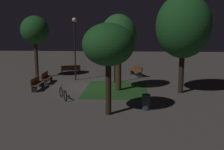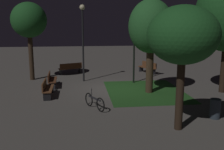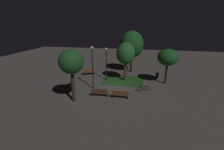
# 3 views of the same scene
# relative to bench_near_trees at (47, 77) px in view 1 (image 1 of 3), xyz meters

# --- Properties ---
(ground_plane) EXTENTS (60.00, 60.00, 0.00)m
(ground_plane) POSITION_rel_bench_near_trees_xyz_m (1.12, 4.02, -0.48)
(ground_plane) COLOR #56514C
(grass_lawn) EXTENTS (5.62, 4.43, 0.01)m
(grass_lawn) POSITION_rel_bench_near_trees_xyz_m (1.79, 5.60, -0.48)
(grass_lawn) COLOR #23511E
(grass_lawn) RESTS_ON ground
(bench_near_trees) EXTENTS (1.82, 0.57, 0.88)m
(bench_near_trees) POSITION_rel_bench_near_trees_xyz_m (0.00, 0.00, 0.00)
(bench_near_trees) COLOR brown
(bench_near_trees) RESTS_ON ground
(bench_front_left) EXTENTS (1.81, 0.51, 0.88)m
(bench_front_left) POSITION_rel_bench_near_trees_xyz_m (2.25, -0.00, 0.00)
(bench_front_left) COLOR brown
(bench_front_left) RESTS_ON ground
(bench_by_lamp) EXTENTS (1.84, 1.15, 0.88)m
(bench_by_lamp) POSITION_rel_bench_near_trees_xyz_m (-3.78, 7.21, 0.00)
(bench_by_lamp) COLOR brown
(bench_by_lamp) RESTS_ON ground
(bench_lawn_edge) EXTENTS (1.12, 1.85, 0.88)m
(bench_lawn_edge) POSITION_rel_bench_near_trees_xyz_m (-4.06, 1.05, 0.00)
(bench_lawn_edge) COLOR #512D19
(bench_lawn_edge) RESTS_ON ground
(tree_back_right) EXTENTS (2.49, 2.49, 5.28)m
(tree_back_right) POSITION_rel_bench_near_trees_xyz_m (2.05, 5.78, 3.24)
(tree_back_right) COLOR #423021
(tree_back_right) RESTS_ON ground
(tree_tall_center) EXTENTS (2.41, 2.41, 5.36)m
(tree_tall_center) POSITION_rel_bench_near_trees_xyz_m (-2.31, -1.57, 3.62)
(tree_tall_center) COLOR #38281C
(tree_tall_center) RESTS_ON ground
(tree_back_left) EXTENTS (2.57, 2.57, 4.61)m
(tree_back_left) POSITION_rel_bench_near_trees_xyz_m (7.41, 5.50, 3.03)
(tree_back_left) COLOR #2D2116
(tree_back_left) RESTS_ON ground
(tree_near_wall) EXTENTS (3.60, 3.60, 6.55)m
(tree_near_wall) POSITION_rel_bench_near_trees_xyz_m (2.48, 10.03, 3.96)
(tree_near_wall) COLOR #2D2116
(tree_near_wall) RESTS_ON ground
(lamp_post_near_wall) EXTENTS (0.36, 0.36, 5.15)m
(lamp_post_near_wall) POSITION_rel_bench_near_trees_xyz_m (-1.40, 2.05, 2.96)
(lamp_post_near_wall) COLOR black
(lamp_post_near_wall) RESTS_ON ground
(lamp_post_path_center) EXTENTS (0.36, 0.36, 4.53)m
(lamp_post_path_center) POSITION_rel_bench_near_trees_xyz_m (-0.54, 5.39, 2.60)
(lamp_post_path_center) COLOR black
(lamp_post_path_center) RESTS_ON ground
(trash_bin) EXTENTS (0.44, 0.44, 0.84)m
(trash_bin) POSITION_rel_bench_near_trees_xyz_m (6.49, 7.45, -0.06)
(trash_bin) COLOR #2D3842
(trash_bin) RESTS_ON ground
(bicycle) EXTENTS (1.50, 0.86, 0.93)m
(bicycle) POSITION_rel_bench_near_trees_xyz_m (4.63, 2.47, -0.14)
(bicycle) COLOR black
(bicycle) RESTS_ON ground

